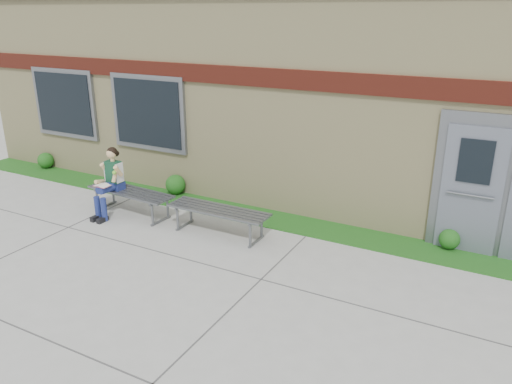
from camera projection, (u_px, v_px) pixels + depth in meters
The scene contains 9 objects.
ground at pixel (186, 278), 7.41m from camera, with size 80.00×80.00×0.00m, color #9E9E99.
grass_strip at pixel (266, 218), 9.56m from camera, with size 16.00×0.80×0.02m, color #164512.
school_building at pixel (332, 86), 11.65m from camera, with size 16.20×6.22×4.20m.
bench_left at pixel (131, 196), 9.64m from camera, with size 1.89×0.66×0.48m.
bench_right at pixel (219, 215), 8.76m from camera, with size 1.86×0.52×0.48m.
girl at pixel (110, 180), 9.50m from camera, with size 0.45×0.75×1.32m.
shrub_west at pixel (46, 160), 12.50m from camera, with size 0.39×0.39×0.39m, color #164512.
shrub_mid at pixel (175, 184), 10.71m from camera, with size 0.42×0.42×0.42m, color #164512.
shrub_east at pixel (449, 239), 8.25m from camera, with size 0.34×0.34×0.34m, color #164512.
Camera 1 is at (4.00, -5.26, 3.74)m, focal length 35.00 mm.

